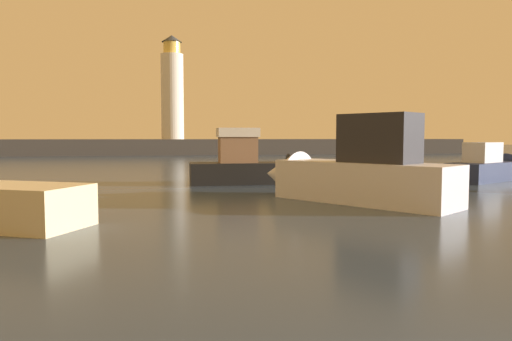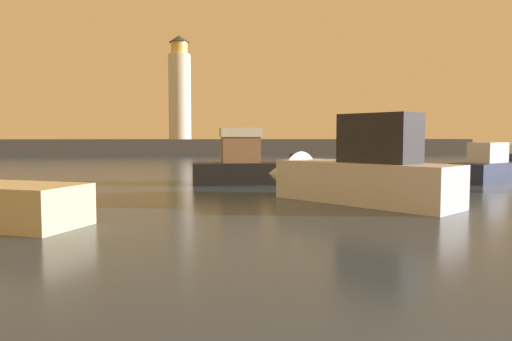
% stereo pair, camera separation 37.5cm
% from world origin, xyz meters
% --- Properties ---
extents(ground_plane, '(220.00, 220.00, 0.00)m').
position_xyz_m(ground_plane, '(0.00, 33.91, 0.00)').
color(ground_plane, '#2D3D51').
extents(breakwater, '(81.78, 6.01, 2.24)m').
position_xyz_m(breakwater, '(0.00, 67.82, 1.12)').
color(breakwater, '#423F3D').
rests_on(breakwater, ground_plane).
extents(lighthouse, '(3.17, 3.17, 14.74)m').
position_xyz_m(lighthouse, '(-3.18, 67.82, 9.22)').
color(lighthouse, silver).
rests_on(lighthouse, breakwater).
extents(motorboat_0, '(7.33, 2.12, 3.41)m').
position_xyz_m(motorboat_0, '(1.22, 23.40, 0.93)').
color(motorboat_0, black).
rests_on(motorboat_0, ground_plane).
extents(motorboat_1, '(6.80, 8.46, 3.62)m').
position_xyz_m(motorboat_1, '(3.32, 15.62, 1.14)').
color(motorboat_1, silver).
rests_on(motorboat_1, ground_plane).
extents(motorboat_2, '(7.27, 5.22, 2.60)m').
position_xyz_m(motorboat_2, '(15.36, 23.08, 0.74)').
color(motorboat_2, '#1E284C').
rests_on(motorboat_2, ground_plane).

